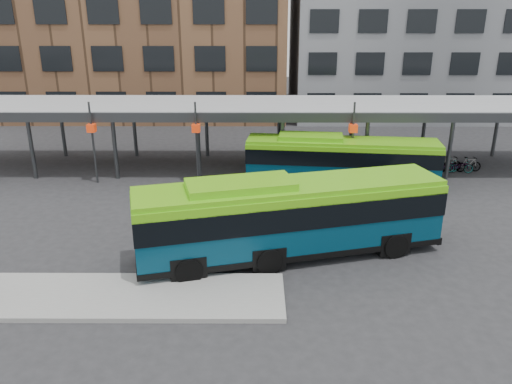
# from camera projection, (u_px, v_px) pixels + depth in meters

# --- Properties ---
(ground) EXTENTS (120.00, 120.00, 0.00)m
(ground) POSITION_uv_depth(u_px,v_px,m) (244.00, 259.00, 20.54)
(ground) COLOR #28282B
(ground) RESTS_ON ground
(boarding_island) EXTENTS (14.00, 3.00, 0.18)m
(boarding_island) POSITION_uv_depth(u_px,v_px,m) (88.00, 296.00, 17.72)
(boarding_island) COLOR gray
(boarding_island) RESTS_ON ground
(canopy) EXTENTS (40.00, 6.53, 4.80)m
(canopy) POSITION_uv_depth(u_px,v_px,m) (248.00, 107.00, 31.29)
(canopy) COLOR #999B9E
(canopy) RESTS_ON ground
(building_grey) EXTENTS (24.00, 14.00, 20.00)m
(building_grey) POSITION_uv_depth(u_px,v_px,m) (421.00, 6.00, 47.10)
(building_grey) COLOR slate
(building_grey) RESTS_ON ground
(bus_front) EXTENTS (12.79, 5.74, 3.45)m
(bus_front) POSITION_uv_depth(u_px,v_px,m) (289.00, 215.00, 20.27)
(bus_front) COLOR #06354B
(bus_front) RESTS_ON ground
(bus_rear) EXTENTS (11.05, 3.53, 2.99)m
(bus_rear) POSITION_uv_depth(u_px,v_px,m) (341.00, 160.00, 28.66)
(bus_rear) COLOR #06354B
(bus_rear) RESTS_ON ground
(bike_rack) EXTENTS (4.78, 1.41, 1.07)m
(bike_rack) POSITION_uv_depth(u_px,v_px,m) (444.00, 164.00, 31.50)
(bike_rack) COLOR slate
(bike_rack) RESTS_ON ground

